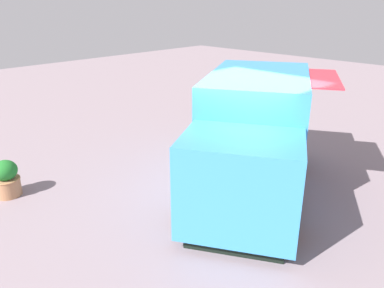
# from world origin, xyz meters

# --- Properties ---
(ground_plane) EXTENTS (40.00, 40.00, 0.00)m
(ground_plane) POSITION_xyz_m (0.00, 0.00, 0.00)
(ground_plane) COLOR gray
(food_truck) EXTENTS (5.35, 4.25, 2.47)m
(food_truck) POSITION_xyz_m (0.40, 0.02, 1.17)
(food_truck) COLOR #398FD3
(food_truck) RESTS_ON ground_plane
(person_customer) EXTENTS (0.60, 0.82, 0.90)m
(person_customer) POSITION_xyz_m (3.91, 4.54, 0.35)
(person_customer) COLOR #756954
(person_customer) RESTS_ON ground_plane
(planter_flowering_far) EXTENTS (0.56, 0.56, 0.81)m
(planter_flowering_far) POSITION_xyz_m (-3.56, 3.53, 0.40)
(planter_flowering_far) COLOR #AE7650
(planter_flowering_far) RESTS_ON ground_plane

